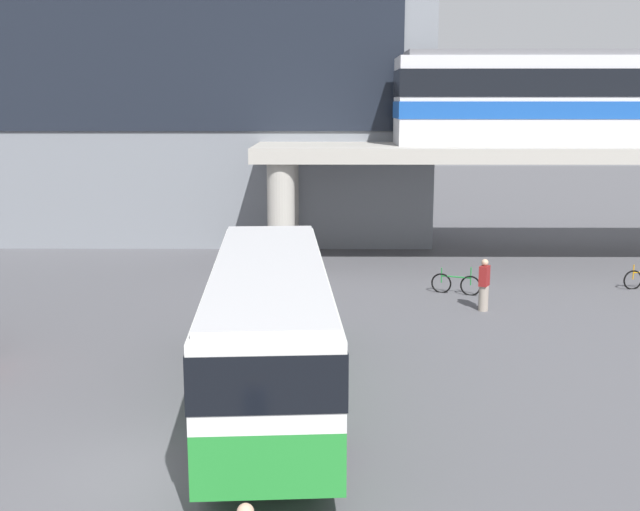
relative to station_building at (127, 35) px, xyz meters
The scene contains 7 objects.
ground_plane 21.17m from the station_building, 67.89° to the right, with size 120.00×120.00×0.00m, color #515156.
station_building is the anchor object (origin of this frame).
elevated_platform 23.42m from the station_building, 19.16° to the right, with size 28.67×6.19×4.96m.
train 23.59m from the station_building, 18.57° to the right, with size 18.30×2.96×3.84m.
bus_main 26.53m from the station_building, 69.56° to the right, with size 3.28×11.18×3.22m.
bicycle_green 22.28m from the station_building, 42.73° to the right, with size 1.69×0.72×1.04m.
pedestrian_by_bike_rack 23.88m from the station_building, 46.10° to the right, with size 0.42×0.48×1.73m.
Camera 1 is at (3.09, -13.28, 6.74)m, focal length 43.57 mm.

